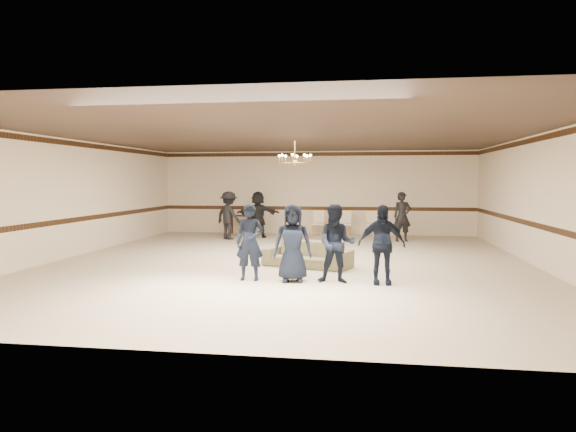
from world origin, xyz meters
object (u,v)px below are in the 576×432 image
object	(u,v)px
chandelier	(295,151)
adult_right	(402,217)
adult_mid	(258,214)
boy_b	(293,243)
boy_c	(337,244)
boy_a	(250,242)
boy_d	(382,245)
banquet_chair_left	(318,224)
banquet_chair_right	(373,224)
banquet_chair_mid	(345,224)
console_table	(241,225)
adult_left	(229,216)
settee	(307,254)

from	to	relation	value
chandelier	adult_right	world-z (taller)	chandelier
adult_mid	adult_right	xyz separation A→B (m)	(5.10, -0.40, 0.00)
boy_b	adult_mid	size ratio (longest dim) A/B	0.95
chandelier	boy_c	distance (m)	4.23
boy_a	boy_d	xyz separation A→B (m)	(2.70, 0.00, 0.00)
boy_c	banquet_chair_left	world-z (taller)	boy_c
chandelier	boy_a	distance (m)	4.05
adult_mid	banquet_chair_right	xyz separation A→B (m)	(4.12, 0.84, -0.37)
boy_d	banquet_chair_left	world-z (taller)	boy_d
boy_c	banquet_chair_mid	world-z (taller)	boy_c
boy_b	console_table	distance (m)	9.51
adult_right	banquet_chair_right	size ratio (longest dim) A/B	1.80
adult_left	banquet_chair_right	distance (m)	5.26
adult_left	adult_mid	world-z (taller)	same
boy_b	banquet_chair_mid	xyz separation A→B (m)	(0.73, 8.72, -0.33)
boy_d	console_table	size ratio (longest dim) A/B	1.80
boy_a	banquet_chair_mid	bearing A→B (deg)	78.67
boy_a	adult_left	bearing A→B (deg)	107.67
boy_a	adult_left	world-z (taller)	adult_left
boy_c	adult_mid	bearing A→B (deg)	114.78
boy_d	adult_right	xyz separation A→B (m)	(0.91, 7.48, 0.04)
settee	boy_c	bearing A→B (deg)	-48.10
boy_a	adult_mid	xyz separation A→B (m)	(-1.49, 7.88, 0.04)
chandelier	settee	xyz separation A→B (m)	(0.53, -1.59, -2.57)
boy_d	adult_left	xyz separation A→B (m)	(-5.09, 7.18, 0.04)
boy_b	banquet_chair_left	xyz separation A→B (m)	(-0.27, 8.72, -0.33)
settee	banquet_chair_mid	world-z (taller)	banquet_chair_mid
adult_mid	banquet_chair_right	world-z (taller)	adult_mid
boy_a	banquet_chair_left	xyz separation A→B (m)	(0.63, 8.72, -0.33)
boy_a	adult_left	size ratio (longest dim) A/B	0.95
adult_right	banquet_chair_right	distance (m)	1.63
settee	adult_left	xyz separation A→B (m)	(-3.38, 5.32, 0.54)
boy_c	banquet_chair_mid	distance (m)	8.73
boy_c	banquet_chair_left	xyz separation A→B (m)	(-1.17, 8.72, -0.33)
settee	banquet_chair_left	size ratio (longest dim) A/B	2.25
settee	banquet_chair_left	xyz separation A→B (m)	(-0.36, 6.87, 0.16)
banquet_chair_left	banquet_chair_mid	distance (m)	1.00
adult_right	boy_c	bearing A→B (deg)	-116.35
boy_c	adult_left	size ratio (longest dim) A/B	0.95
banquet_chair_left	boy_d	bearing A→B (deg)	-72.59
adult_left	banquet_chair_left	world-z (taller)	adult_left
boy_a	adult_mid	world-z (taller)	adult_mid
boy_b	banquet_chair_left	world-z (taller)	boy_b
banquet_chair_mid	banquet_chair_right	bearing A→B (deg)	-4.48
boy_a	boy_c	bearing A→B (deg)	-0.72
settee	adult_mid	world-z (taller)	adult_mid
boy_b	boy_c	size ratio (longest dim) A/B	1.00
settee	adult_left	world-z (taller)	adult_left
banquet_chair_left	adult_mid	bearing A→B (deg)	-154.23
boy_d	banquet_chair_right	bearing A→B (deg)	86.33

